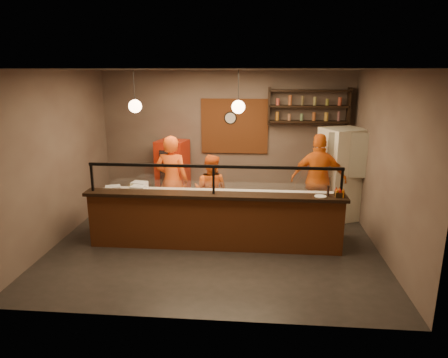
# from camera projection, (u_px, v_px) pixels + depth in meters

# --- Properties ---
(floor) EXTENTS (6.00, 6.00, 0.00)m
(floor) POSITION_uv_depth(u_px,v_px,m) (216.00, 242.00, 7.67)
(floor) COLOR black
(floor) RESTS_ON ground
(ceiling) EXTENTS (6.00, 6.00, 0.00)m
(ceiling) POSITION_uv_depth(u_px,v_px,m) (215.00, 69.00, 6.84)
(ceiling) COLOR #36302A
(ceiling) RESTS_ON wall_back
(wall_back) EXTENTS (6.00, 0.00, 6.00)m
(wall_back) POSITION_uv_depth(u_px,v_px,m) (226.00, 138.00, 9.66)
(wall_back) COLOR #6C5B4F
(wall_back) RESTS_ON floor
(wall_left) EXTENTS (0.00, 5.00, 5.00)m
(wall_left) POSITION_uv_depth(u_px,v_px,m) (57.00, 158.00, 7.51)
(wall_left) COLOR #6C5B4F
(wall_left) RESTS_ON floor
(wall_right) EXTENTS (0.00, 5.00, 5.00)m
(wall_right) POSITION_uv_depth(u_px,v_px,m) (385.00, 164.00, 7.01)
(wall_right) COLOR #6C5B4F
(wall_right) RESTS_ON floor
(wall_front) EXTENTS (6.00, 0.00, 6.00)m
(wall_front) POSITION_uv_depth(u_px,v_px,m) (193.00, 205.00, 4.85)
(wall_front) COLOR #6C5B4F
(wall_front) RESTS_ON floor
(brick_patch) EXTENTS (1.60, 0.04, 1.30)m
(brick_patch) POSITION_uv_depth(u_px,v_px,m) (235.00, 126.00, 9.54)
(brick_patch) COLOR #944920
(brick_patch) RESTS_ON wall_back
(service_counter) EXTENTS (4.60, 0.25, 1.00)m
(service_counter) POSITION_uv_depth(u_px,v_px,m) (214.00, 223.00, 7.26)
(service_counter) COLOR #944920
(service_counter) RESTS_ON floor
(counter_ledge) EXTENTS (4.70, 0.37, 0.06)m
(counter_ledge) POSITION_uv_depth(u_px,v_px,m) (214.00, 195.00, 7.12)
(counter_ledge) COLOR black
(counter_ledge) RESTS_ON service_counter
(worktop_cabinet) EXTENTS (4.60, 0.75, 0.85)m
(worktop_cabinet) POSITION_uv_depth(u_px,v_px,m) (217.00, 217.00, 7.76)
(worktop_cabinet) COLOR gray
(worktop_cabinet) RESTS_ON floor
(worktop) EXTENTS (4.60, 0.75, 0.05)m
(worktop) POSITION_uv_depth(u_px,v_px,m) (217.00, 195.00, 7.64)
(worktop) COLOR beige
(worktop) RESTS_ON worktop_cabinet
(sneeze_guard) EXTENTS (4.50, 0.05, 0.52)m
(sneeze_guard) POSITION_uv_depth(u_px,v_px,m) (214.00, 177.00, 7.03)
(sneeze_guard) COLOR white
(sneeze_guard) RESTS_ON counter_ledge
(wall_shelving) EXTENTS (1.84, 0.28, 0.85)m
(wall_shelving) POSITION_uv_depth(u_px,v_px,m) (308.00, 106.00, 9.12)
(wall_shelving) COLOR black
(wall_shelving) RESTS_ON wall_back
(wall_clock) EXTENTS (0.30, 0.04, 0.30)m
(wall_clock) POSITION_uv_depth(u_px,v_px,m) (230.00, 118.00, 9.49)
(wall_clock) COLOR black
(wall_clock) RESTS_ON wall_back
(pendant_left) EXTENTS (0.24, 0.24, 0.77)m
(pendant_left) POSITION_uv_depth(u_px,v_px,m) (135.00, 106.00, 7.33)
(pendant_left) COLOR black
(pendant_left) RESTS_ON ceiling
(pendant_right) EXTENTS (0.24, 0.24, 0.77)m
(pendant_right) POSITION_uv_depth(u_px,v_px,m) (238.00, 107.00, 7.17)
(pendant_right) COLOR black
(pendant_right) RESTS_ON ceiling
(cook_left) EXTENTS (0.73, 0.52, 1.91)m
(cook_left) POSITION_uv_depth(u_px,v_px,m) (172.00, 181.00, 8.35)
(cook_left) COLOR #EC5516
(cook_left) RESTS_ON floor
(cook_mid) EXTENTS (0.85, 0.73, 1.53)m
(cook_mid) POSITION_uv_depth(u_px,v_px,m) (211.00, 190.00, 8.34)
(cook_mid) COLOR #CB4E13
(cook_mid) RESTS_ON floor
(cook_right) EXTENTS (1.18, 0.58, 1.95)m
(cook_right) POSITION_uv_depth(u_px,v_px,m) (319.00, 180.00, 8.35)
(cook_right) COLOR orange
(cook_right) RESTS_ON floor
(fridge) EXTENTS (1.08, 1.05, 2.00)m
(fridge) POSITION_uv_depth(u_px,v_px,m) (341.00, 174.00, 8.70)
(fridge) COLOR beige
(fridge) RESTS_ON floor
(red_cooler) EXTENTS (0.79, 0.74, 1.59)m
(red_cooler) POSITION_uv_depth(u_px,v_px,m) (173.00, 173.00, 9.64)
(red_cooler) COLOR #B1210B
(red_cooler) RESTS_ON floor
(pizza_dough) EXTENTS (0.58, 0.58, 0.01)m
(pizza_dough) POSITION_uv_depth(u_px,v_px,m) (219.00, 195.00, 7.55)
(pizza_dough) COLOR white
(pizza_dough) RESTS_ON worktop
(prep_tub_a) EXTENTS (0.35, 0.32, 0.14)m
(prep_tub_a) POSITION_uv_depth(u_px,v_px,m) (113.00, 190.00, 7.67)
(prep_tub_a) COLOR silver
(prep_tub_a) RESTS_ON worktop
(prep_tub_b) EXTENTS (0.32, 0.28, 0.14)m
(prep_tub_b) POSITION_uv_depth(u_px,v_px,m) (139.00, 185.00, 7.95)
(prep_tub_b) COLOR silver
(prep_tub_b) RESTS_ON worktop
(prep_tub_c) EXTENTS (0.31, 0.26, 0.14)m
(prep_tub_c) POSITION_uv_depth(u_px,v_px,m) (139.00, 189.00, 7.69)
(prep_tub_c) COLOR white
(prep_tub_c) RESTS_ON worktop
(rolling_pin) EXTENTS (0.33, 0.28, 0.06)m
(rolling_pin) POSITION_uv_depth(u_px,v_px,m) (132.00, 189.00, 7.82)
(rolling_pin) COLOR yellow
(rolling_pin) RESTS_ON worktop
(condiment_caddy) EXTENTS (0.17, 0.14, 0.09)m
(condiment_caddy) POSITION_uv_depth(u_px,v_px,m) (340.00, 194.00, 6.93)
(condiment_caddy) COLOR black
(condiment_caddy) RESTS_ON counter_ledge
(pepper_mill) EXTENTS (0.04, 0.04, 0.19)m
(pepper_mill) POSITION_uv_depth(u_px,v_px,m) (328.00, 191.00, 6.95)
(pepper_mill) COLOR black
(pepper_mill) RESTS_ON counter_ledge
(small_plate) EXTENTS (0.22, 0.22, 0.01)m
(small_plate) POSITION_uv_depth(u_px,v_px,m) (320.00, 196.00, 6.94)
(small_plate) COLOR silver
(small_plate) RESTS_ON counter_ledge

